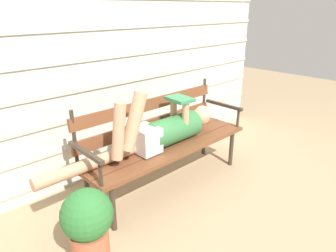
# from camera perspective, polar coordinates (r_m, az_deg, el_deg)

# --- Properties ---
(ground_plane) EXTENTS (12.00, 12.00, 0.00)m
(ground_plane) POSITION_cam_1_polar(r_m,az_deg,el_deg) (2.97, 2.57, -12.09)
(ground_plane) COLOR tan
(house_siding) EXTENTS (4.32, 0.08, 2.39)m
(house_siding) POSITION_cam_1_polar(r_m,az_deg,el_deg) (3.16, -8.47, 13.10)
(house_siding) COLOR beige
(house_siding) RESTS_ON ground
(park_bench) EXTENTS (1.75, 0.52, 0.89)m
(park_bench) POSITION_cam_1_polar(r_m,az_deg,el_deg) (2.91, -0.98, -2.07)
(park_bench) COLOR brown
(park_bench) RESTS_ON ground
(reclining_person) EXTENTS (1.80, 0.27, 0.60)m
(reclining_person) POSITION_cam_1_polar(r_m,az_deg,el_deg) (2.76, -1.29, -0.87)
(reclining_person) COLOR #33703D
(potted_plant) EXTENTS (0.33, 0.33, 0.60)m
(potted_plant) POSITION_cam_1_polar(r_m,az_deg,el_deg) (2.09, -14.71, -17.80)
(potted_plant) COLOR #AD5B3D
(potted_plant) RESTS_ON ground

